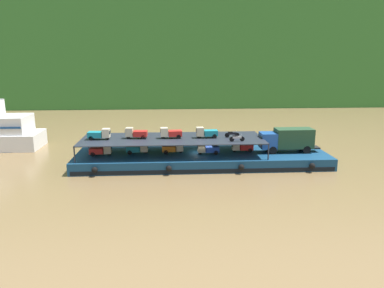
{
  "coord_description": "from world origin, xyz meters",
  "views": [
    {
      "loc": [
        -4.25,
        -46.79,
        13.63
      ],
      "look_at": [
        -1.29,
        0.0,
        2.7
      ],
      "focal_mm": 35.03,
      "sensor_mm": 36.0,
      "label": 1
    }
  ],
  "objects": [
    {
      "name": "mini_truck_lower_fore",
      "position": [
        0.69,
        -0.56,
        2.19
      ],
      "size": [
        2.78,
        1.27,
        1.38
      ],
      "color": "#1E47B7",
      "rests_on": "cargo_barge"
    },
    {
      "name": "mini_truck_upper_mid",
      "position": [
        -8.42,
        0.18,
        4.19
      ],
      "size": [
        2.8,
        1.3,
        1.38
      ],
      "color": "red",
      "rests_on": "cargo_rack"
    },
    {
      "name": "mini_truck_upper_stern",
      "position": [
        -12.94,
        -0.17,
        4.19
      ],
      "size": [
        2.79,
        1.29,
        1.38
      ],
      "color": "teal",
      "rests_on": "cargo_rack"
    },
    {
      "name": "covered_lorry",
      "position": [
        11.17,
        -0.2,
        3.19
      ],
      "size": [
        7.88,
        2.37,
        3.1
      ],
      "color": "#1E4C99",
      "rests_on": "cargo_barge"
    },
    {
      "name": "motorcycle_upper_centre",
      "position": [
        3.87,
        0.0,
        3.93
      ],
      "size": [
        1.9,
        0.55,
        0.87
      ],
      "color": "black",
      "rests_on": "cargo_rack"
    },
    {
      "name": "mini_truck_upper_fore",
      "position": [
        -4.01,
        0.01,
        4.19
      ],
      "size": [
        2.79,
        1.28,
        1.38
      ],
      "color": "red",
      "rests_on": "cargo_rack"
    },
    {
      "name": "motorcycle_upper_port",
      "position": [
        4.07,
        -2.37,
        3.93
      ],
      "size": [
        1.9,
        0.55,
        0.87
      ],
      "color": "black",
      "rests_on": "cargo_rack"
    },
    {
      "name": "mini_truck_lower_mid",
      "position": [
        -3.74,
        0.16,
        2.19
      ],
      "size": [
        2.79,
        1.29,
        1.38
      ],
      "color": "orange",
      "rests_on": "cargo_barge"
    },
    {
      "name": "mini_truck_lower_bow",
      "position": [
        5.28,
        0.32,
        2.19
      ],
      "size": [
        2.77,
        1.25,
        1.38
      ],
      "color": "red",
      "rests_on": "cargo_barge"
    },
    {
      "name": "mini_truck_lower_stern",
      "position": [
        -12.8,
        -0.49,
        2.19
      ],
      "size": [
        2.75,
        1.22,
        1.38
      ],
      "color": "red",
      "rests_on": "cargo_barge"
    },
    {
      "name": "cargo_barge",
      "position": [
        0.0,
        -0.02,
        0.75
      ],
      "size": [
        32.31,
        9.24,
        1.5
      ],
      "color": "navy",
      "rests_on": "ground"
    },
    {
      "name": "ground_plane",
      "position": [
        0.0,
        0.0,
        0.0
      ],
      "size": [
        400.0,
        400.0,
        0.0
      ],
      "primitive_type": "plane",
      "color": "brown"
    },
    {
      "name": "hillside_far_bank",
      "position": [
        0.0,
        67.74,
        21.81
      ],
      "size": [
        143.34,
        31.55,
        38.72
      ],
      "color": "#33702D",
      "rests_on": "ground"
    },
    {
      "name": "mini_truck_lower_aft",
      "position": [
        -8.28,
        0.23,
        2.19
      ],
      "size": [
        2.76,
        1.23,
        1.38
      ],
      "color": "teal",
      "rests_on": "cargo_barge"
    },
    {
      "name": "cargo_rack",
      "position": [
        -3.8,
        0.0,
        3.44
      ],
      "size": [
        23.11,
        7.88,
        2.0
      ],
      "color": "#232833",
      "rests_on": "cargo_barge"
    },
    {
      "name": "mini_truck_upper_bow",
      "position": [
        0.56,
        -0.0,
        4.19
      ],
      "size": [
        2.78,
        1.27,
        1.38
      ],
      "color": "teal",
      "rests_on": "cargo_rack"
    }
  ]
}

